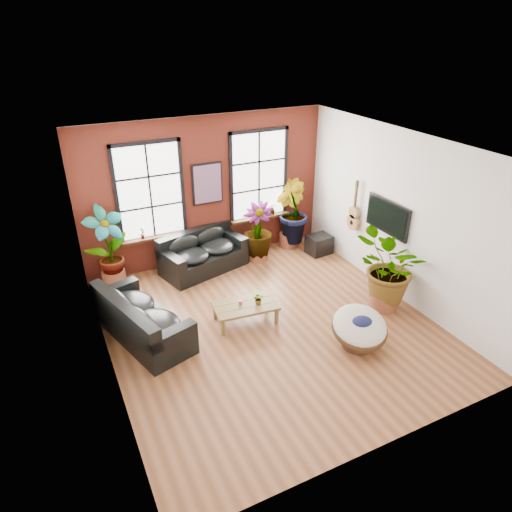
{
  "coord_description": "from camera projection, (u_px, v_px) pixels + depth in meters",
  "views": [
    {
      "loc": [
        -3.47,
        -6.49,
        5.35
      ],
      "look_at": [
        0.0,
        0.6,
        1.25
      ],
      "focal_mm": 32.0,
      "sensor_mm": 36.0,
      "label": 1
    }
  ],
  "objects": [
    {
      "name": "floor_plant_right_wall",
      "position": [
        390.0,
        269.0,
        9.09
      ],
      "size": [
        1.75,
        1.66,
        1.53
      ],
      "primitive_type": "imported",
      "rotation": [
        0.0,
        0.0,
        3.56
      ],
      "color": "#184712",
      "rests_on": "ground"
    },
    {
      "name": "pot_right_wall",
      "position": [
        384.0,
        299.0,
        9.44
      ],
      "size": [
        0.58,
        0.58,
        0.42
      ],
      "rotation": [
        0.0,
        0.0,
        -0.0
      ],
      "color": "brown",
      "rests_on": "ground"
    },
    {
      "name": "table_plant",
      "position": [
        259.0,
        299.0,
        8.89
      ],
      "size": [
        0.26,
        0.25,
        0.23
      ],
      "primitive_type": "imported",
      "rotation": [
        0.0,
        0.0,
        -0.39
      ],
      "color": "#184712",
      "rests_on": "coffee_table"
    },
    {
      "name": "sofa_back",
      "position": [
        202.0,
        253.0,
        10.84
      ],
      "size": [
        2.18,
        1.46,
        0.92
      ],
      "rotation": [
        0.0,
        0.0,
        0.26
      ],
      "color": "black",
      "rests_on": "ground"
    },
    {
      "name": "floor_plant_mid",
      "position": [
        258.0,
        230.0,
        11.1
      ],
      "size": [
        1.05,
        1.05,
        1.32
      ],
      "primitive_type": "imported",
      "rotation": [
        0.0,
        0.0,
        5.48
      ],
      "color": "#184712",
      "rests_on": "ground"
    },
    {
      "name": "floor_plant_back_right",
      "position": [
        291.0,
        212.0,
        11.7
      ],
      "size": [
        1.0,
        1.1,
        1.64
      ],
      "primitive_type": "imported",
      "rotation": [
        0.0,
        0.0,
        1.94
      ],
      "color": "#184712",
      "rests_on": "ground"
    },
    {
      "name": "floor_plant_back_left",
      "position": [
        108.0,
        245.0,
        9.84
      ],
      "size": [
        1.09,
        0.92,
        1.76
      ],
      "primitive_type": "imported",
      "rotation": [
        0.0,
        0.0,
        0.37
      ],
      "color": "#184712",
      "rests_on": "ground"
    },
    {
      "name": "tv_wall_unit",
      "position": [
        377.0,
        217.0,
        9.9
      ],
      "size": [
        0.13,
        1.86,
        1.2
      ],
      "color": "black",
      "rests_on": "room"
    },
    {
      "name": "media_box",
      "position": [
        319.0,
        244.0,
        11.65
      ],
      "size": [
        0.62,
        0.53,
        0.48
      ],
      "rotation": [
        0.0,
        0.0,
        0.08
      ],
      "color": "black",
      "rests_on": "ground"
    },
    {
      "name": "room",
      "position": [
        267.0,
        242.0,
        8.3
      ],
      "size": [
        6.04,
        6.54,
        3.54
      ],
      "color": "brown",
      "rests_on": "ground"
    },
    {
      "name": "papasan_chair",
      "position": [
        359.0,
        328.0,
        8.24
      ],
      "size": [
        1.25,
        1.25,
        0.76
      ],
      "rotation": [
        0.0,
        0.0,
        -0.27
      ],
      "color": "#432C18",
      "rests_on": "ground"
    },
    {
      "name": "sofa_left",
      "position": [
        140.0,
        320.0,
        8.46
      ],
      "size": [
        1.54,
        2.41,
        0.88
      ],
      "rotation": [
        0.0,
        0.0,
        1.86
      ],
      "color": "black",
      "rests_on": "ground"
    },
    {
      "name": "coffee_table",
      "position": [
        245.0,
        306.0,
        8.94
      ],
      "size": [
        1.31,
        0.84,
        0.48
      ],
      "rotation": [
        0.0,
        0.0,
        -0.11
      ],
      "color": "brown",
      "rests_on": "ground"
    },
    {
      "name": "pot_mid",
      "position": [
        258.0,
        253.0,
        11.37
      ],
      "size": [
        0.64,
        0.64,
        0.35
      ],
      "rotation": [
        0.0,
        0.0,
        0.43
      ],
      "color": "brown",
      "rests_on": "ground"
    },
    {
      "name": "pot_back_right",
      "position": [
        289.0,
        240.0,
        12.05
      ],
      "size": [
        0.66,
        0.66,
        0.37
      ],
      "rotation": [
        0.0,
        0.0,
        -0.38
      ],
      "color": "brown",
      "rests_on": "ground"
    },
    {
      "name": "pot_back_left",
      "position": [
        114.0,
        278.0,
        10.26
      ],
      "size": [
        0.63,
        0.63,
        0.38
      ],
      "rotation": [
        0.0,
        0.0,
        0.25
      ],
      "color": "brown",
      "rests_on": "ground"
    },
    {
      "name": "sill_plant_left",
      "position": [
        142.0,
        233.0,
        10.37
      ],
      "size": [
        0.17,
        0.17,
        0.27
      ],
      "primitive_type": "imported",
      "rotation": [
        0.0,
        0.0,
        0.79
      ],
      "color": "#184712",
      "rests_on": "room"
    },
    {
      "name": "sill_plant_right",
      "position": [
        272.0,
        209.0,
        11.67
      ],
      "size": [
        0.19,
        0.19,
        0.27
      ],
      "primitive_type": "imported",
      "rotation": [
        0.0,
        0.0,
        3.49
      ],
      "color": "#184712",
      "rests_on": "room"
    },
    {
      "name": "poster",
      "position": [
        207.0,
        184.0,
        10.63
      ],
      "size": [
        0.74,
        0.06,
        0.98
      ],
      "color": "black",
      "rests_on": "room"
    }
  ]
}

